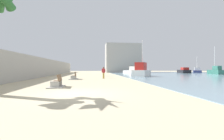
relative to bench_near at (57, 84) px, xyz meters
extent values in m
plane|color=#C6B793|center=(1.81, 14.58, -0.23)|extent=(120.00, 120.00, 0.00)
cube|color=#ADAAA3|center=(-5.69, 14.58, 1.34)|extent=(0.80, 64.00, 3.14)
cube|color=#7A99A8|center=(25.81, 14.58, -0.21)|extent=(36.00, 68.00, 0.04)
cube|color=#ADAAA3|center=(0.00, -0.70, 0.01)|extent=(0.61, 0.22, 0.50)
cube|color=#ADAAA3|center=(-0.06, 0.70, 0.01)|extent=(0.61, 0.22, 0.50)
cube|color=brown|center=(-0.03, 0.00, 0.22)|extent=(0.56, 1.62, 0.06)
cube|color=brown|center=(0.20, 0.01, 0.50)|extent=(0.23, 1.61, 0.50)
cube|color=#ADAAA3|center=(-0.03, 0.00, -0.19)|extent=(1.18, 2.14, 0.08)
cube|color=#ADAAA3|center=(0.25, 8.13, 0.01)|extent=(0.61, 0.22, 0.50)
cube|color=#ADAAA3|center=(0.21, 9.53, 0.01)|extent=(0.61, 0.22, 0.50)
cube|color=brown|center=(0.23, 8.83, 0.22)|extent=(0.56, 1.62, 0.06)
cube|color=brown|center=(0.46, 8.84, 0.50)|extent=(0.22, 1.60, 0.50)
cube|color=#ADAAA3|center=(0.23, 8.83, -0.19)|extent=(1.17, 2.14, 0.08)
cylinder|color=teal|center=(4.59, 15.99, 0.19)|extent=(0.12, 0.12, 0.84)
cylinder|color=teal|center=(4.60, 15.86, 0.19)|extent=(0.12, 0.12, 0.84)
cube|color=#B22D33|center=(4.59, 15.93, 0.90)|extent=(0.21, 0.33, 0.59)
sphere|color=tan|center=(4.59, 15.93, 1.34)|extent=(0.23, 0.23, 0.23)
cylinder|color=#B22D33|center=(4.57, 16.15, 0.93)|extent=(0.09, 0.09, 0.53)
cylinder|color=#B22D33|center=(4.61, 15.71, 0.93)|extent=(0.09, 0.09, 0.53)
cylinder|color=gold|center=(4.15, 9.77, 0.17)|extent=(0.12, 0.12, 0.81)
cylinder|color=gold|center=(4.28, 9.73, 0.17)|extent=(0.12, 0.12, 0.81)
cube|color=#B22D33|center=(4.22, 9.75, 0.87)|extent=(0.36, 0.28, 0.58)
sphere|color=brown|center=(4.22, 9.75, 1.30)|extent=(0.22, 0.22, 0.22)
cylinder|color=#B22D33|center=(4.01, 9.82, 0.90)|extent=(0.09, 0.09, 0.52)
cylinder|color=#B22D33|center=(4.42, 9.68, 0.90)|extent=(0.09, 0.09, 0.52)
cube|color=white|center=(11.26, 14.75, 0.36)|extent=(4.77, 6.16, 1.10)
cube|color=red|center=(10.82, 13.98, 1.55)|extent=(2.58, 2.98, 1.29)
cylinder|color=silver|center=(11.40, 15.00, 3.52)|extent=(0.12, 0.12, 5.22)
cube|color=black|center=(29.56, 32.80, 0.27)|extent=(3.89, 7.23, 0.92)
cube|color=red|center=(29.29, 31.80, 1.09)|extent=(2.26, 3.33, 0.73)
cube|color=navy|center=(36.52, 36.79, 0.16)|extent=(5.61, 7.21, 0.71)
cube|color=white|center=(35.97, 35.88, 1.00)|extent=(2.98, 3.48, 0.96)
cylinder|color=silver|center=(36.70, 37.09, 2.79)|extent=(0.12, 0.12, 4.53)
cube|color=#337060|center=(31.71, 22.85, 0.31)|extent=(2.13, 4.91, 1.01)
cube|color=#337060|center=(31.60, 22.15, 1.30)|extent=(1.30, 2.22, 0.95)
cylinder|color=silver|center=(31.75, 23.09, 3.62)|extent=(0.12, 0.12, 5.60)
cube|color=white|center=(13.14, 29.01, 0.21)|extent=(3.99, 7.90, 0.80)
cube|color=beige|center=(13.40, 27.91, 1.14)|extent=(2.33, 3.61, 1.07)
cube|color=#ADAAA3|center=(13.06, 42.58, 4.65)|extent=(12.00, 6.00, 9.78)
camera|label=1|loc=(2.76, -12.90, 1.22)|focal=26.18mm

